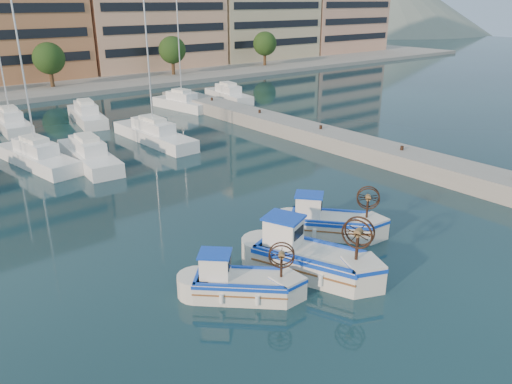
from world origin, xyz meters
name	(u,v)px	position (x,y,z in m)	size (l,w,h in m)	color
ground	(341,249)	(0.00, 0.00, 0.00)	(300.00, 300.00, 0.00)	#1B3F46
quay	(378,152)	(13.00, 8.00, 0.60)	(3.00, 60.00, 1.20)	gray
waterfront	(52,0)	(9.23, 65.04, 11.10)	(180.00, 40.00, 25.60)	gray
hill_east	(373,32)	(140.00, 110.00, 0.00)	(160.00, 160.00, 50.00)	slate
yacht_marina	(71,135)	(-3.00, 27.68, 0.53)	(39.25, 22.91, 11.50)	white
fishing_boat_a	(239,282)	(-6.29, -0.19, 0.68)	(3.86, 3.78, 2.48)	silver
fishing_boat_b	(307,256)	(-2.87, -0.61, 0.86)	(3.71, 5.21, 3.14)	silver
fishing_boat_c	(328,221)	(0.69, 1.51, 0.75)	(4.06, 4.31, 2.72)	silver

